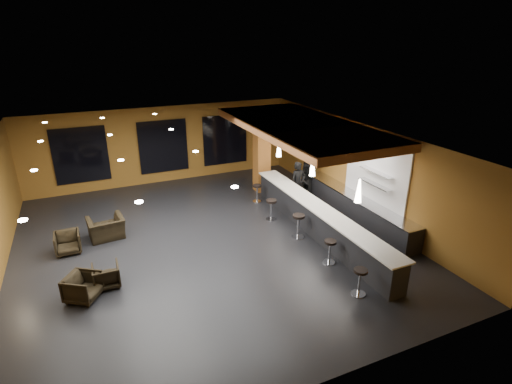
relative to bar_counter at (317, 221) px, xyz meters
name	(u,v)px	position (x,y,z in m)	size (l,w,h in m)	color
floor	(208,243)	(-3.65, 1.00, -0.55)	(12.00, 13.00, 0.10)	black
ceiling	(202,139)	(-3.65, 1.00, 3.05)	(12.00, 13.00, 0.10)	black
wall_back	(163,145)	(-3.65, 7.55, 1.25)	(12.00, 0.10, 3.50)	brown
wall_front	(313,318)	(-3.65, -5.55, 1.25)	(12.00, 0.10, 3.50)	brown
wall_right	(359,169)	(2.40, 1.00, 1.25)	(0.10, 13.00, 3.50)	brown
wood_soffit	(301,127)	(0.35, 2.00, 2.86)	(3.60, 8.00, 0.28)	brown
window_left	(81,155)	(-7.15, 7.44, 1.20)	(2.20, 0.06, 2.40)	black
window_center	(163,146)	(-3.65, 7.44, 1.20)	(2.20, 0.06, 2.40)	black
window_right	(225,140)	(-0.65, 7.44, 1.20)	(2.20, 0.06, 2.40)	black
tile_backsplash	(376,171)	(2.31, 0.00, 1.50)	(0.06, 3.20, 2.40)	white
bar_counter	(317,221)	(0.00, 0.00, 0.00)	(0.60, 8.00, 1.00)	black
bar_top	(318,207)	(0.00, 0.00, 0.52)	(0.78, 8.10, 0.05)	white
prep_counter	(356,208)	(2.00, 0.50, -0.07)	(0.70, 6.00, 0.86)	black
prep_top	(357,197)	(2.00, 0.50, 0.39)	(0.72, 6.00, 0.03)	silver
wall_shelf_lower	(375,184)	(2.17, -0.20, 1.10)	(0.30, 1.50, 0.03)	silver
wall_shelf_upper	(377,172)	(2.17, -0.20, 1.55)	(0.30, 1.50, 0.03)	silver
column	(262,152)	(0.00, 4.60, 1.25)	(0.60, 0.60, 3.50)	#985822
pendant_0	(359,191)	(0.00, -2.00, 1.85)	(0.20, 0.20, 0.70)	white
pendant_1	(313,166)	(0.00, 0.50, 1.85)	(0.20, 0.20, 0.70)	white
pendant_2	(279,148)	(0.00, 3.00, 1.85)	(0.20, 0.20, 0.70)	white
staff_a	(298,183)	(0.72, 2.63, 0.38)	(0.65, 0.42, 1.77)	black
staff_b	(307,181)	(1.37, 3.02, 0.25)	(0.73, 0.57, 1.51)	black
staff_c	(308,175)	(1.57, 3.27, 0.42)	(0.90, 0.59, 1.84)	black
armchair_a	(83,287)	(-7.55, -0.63, -0.14)	(0.77, 0.79, 0.72)	black
armchair_b	(106,275)	(-6.94, -0.25, -0.17)	(0.69, 0.72, 0.65)	black
armchair_c	(68,243)	(-7.90, 2.14, -0.15)	(0.75, 0.77, 0.70)	black
armchair_d	(106,228)	(-6.69, 2.68, -0.13)	(1.15, 1.00, 0.74)	black
bar_stool_0	(360,279)	(-0.83, -3.41, 0.00)	(0.39, 0.39, 0.78)	silver
bar_stool_1	(330,249)	(-0.66, -1.76, -0.01)	(0.39, 0.39, 0.76)	silver
bar_stool_2	(298,223)	(-0.72, 0.06, 0.04)	(0.43, 0.43, 0.84)	silver
bar_stool_3	(271,207)	(-0.95, 1.68, 0.01)	(0.41, 0.41, 0.80)	silver
bar_stool_4	(257,191)	(-0.73, 3.46, -0.02)	(0.38, 0.38, 0.74)	silver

